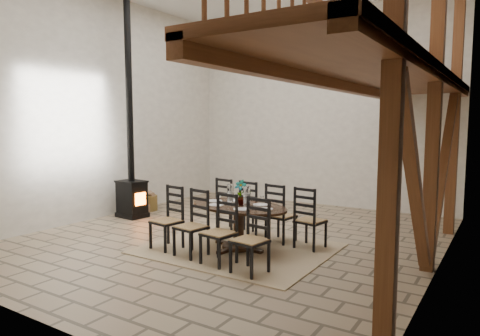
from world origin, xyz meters
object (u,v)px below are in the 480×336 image
Objects in this scene: log_stack at (144,208)px; log_basket at (146,202)px; wood_stove at (131,168)px; dining_table at (239,227)px.

log_basket is at bearing 120.22° from log_stack.
log_stack is (0.11, -0.19, -0.10)m from log_basket.
log_stack is at bearing 113.06° from wood_stove.
dining_table is 0.51× the size of wood_stove.
log_stack is at bearing -59.78° from log_basket.
log_basket reaches higher than log_stack.
dining_table is 4.61× the size of log_basket.
log_stack is at bearing 167.86° from dining_table.
wood_stove reaches higher than log_basket.
wood_stove reaches higher than log_stack.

